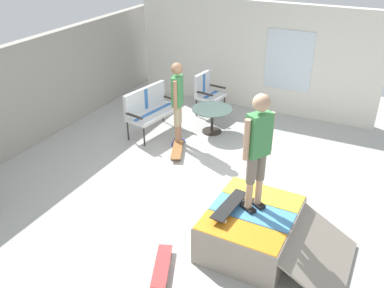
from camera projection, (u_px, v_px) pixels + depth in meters
name	position (u px, v px, depth m)	size (l,w,h in m)	color
ground_plane	(206.00, 187.00, 7.50)	(12.00, 12.00, 0.10)	#B2B2AD
back_wall_cinderblock	(31.00, 93.00, 8.53)	(9.00, 0.20, 2.16)	#9E998E
house_facade	(254.00, 56.00, 10.05)	(0.23, 6.00, 2.62)	white
skate_ramp	(253.00, 229.00, 5.93)	(1.47, 2.03, 0.61)	gray
patio_bench	(149.00, 106.00, 9.08)	(1.33, 0.76, 1.02)	#2D2823
patio_chair_near_house	(207.00, 90.00, 9.98)	(0.69, 0.63, 1.02)	#2D2823
patio_table	(212.00, 115.00, 9.17)	(0.90, 0.90, 0.57)	#2D2823
person_watching	(177.00, 98.00, 8.36)	(0.47, 0.30, 1.78)	navy
person_skater	(258.00, 145.00, 5.40)	(0.42, 0.35, 1.72)	black
skateboard_by_bench	(177.00, 150.00, 8.45)	(0.82, 0.49, 0.10)	brown
skateboard_spare	(162.00, 266.00, 5.60)	(0.82, 0.49, 0.10)	#B23838
skateboard_on_ramp	(230.00, 205.00, 5.77)	(0.82, 0.27, 0.10)	black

